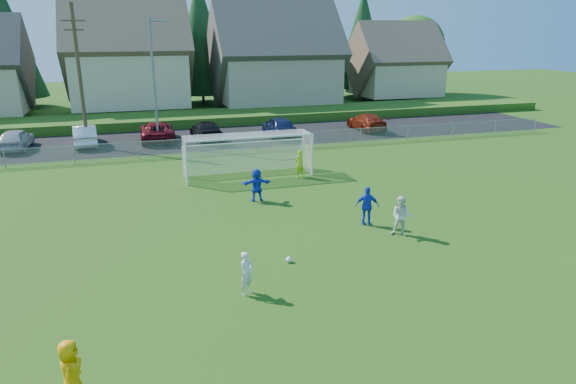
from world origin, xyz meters
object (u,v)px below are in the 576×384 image
(player_blue_a, at_px, (367,206))
(car_b, at_px, (85,135))
(player_white_a, at_px, (246,273))
(car_g, at_px, (367,122))
(car_d, at_px, (206,131))
(player_blue_b, at_px, (257,185))
(goalkeeper, at_px, (300,164))
(soccer_goal, at_px, (247,148))
(soccer_ball, at_px, (289,260))
(referee, at_px, (71,373))
(car_a, at_px, (16,139))
(car_c, at_px, (157,131))
(player_white_b, at_px, (401,216))
(car_e, at_px, (279,126))

(player_blue_a, xyz_separation_m, car_b, (-12.90, 20.97, -0.11))
(player_white_a, distance_m, car_g, 29.60)
(player_blue_a, bearing_deg, car_d, -55.62)
(player_blue_b, distance_m, car_g, 20.68)
(goalkeeper, distance_m, car_b, 17.93)
(goalkeeper, relative_size, soccer_goal, 0.22)
(soccer_ball, bearing_deg, car_d, 88.98)
(player_white_a, xyz_separation_m, car_g, (16.09, 24.85, -0.02))
(player_blue_a, bearing_deg, player_white_a, 58.32)
(player_white_a, relative_size, player_blue_b, 0.88)
(car_d, height_order, car_g, car_d)
(soccer_ball, relative_size, car_b, 0.05)
(referee, height_order, car_a, referee)
(player_blue_b, height_order, car_b, player_blue_b)
(player_blue_a, height_order, car_c, player_blue_a)
(goalkeeper, relative_size, car_g, 0.33)
(car_g, relative_size, soccer_goal, 0.66)
(player_white_b, height_order, car_a, player_white_b)
(car_b, height_order, car_g, car_b)
(goalkeeper, distance_m, car_a, 21.49)
(player_white_b, distance_m, car_c, 24.23)
(player_blue_a, relative_size, car_d, 0.35)
(car_a, height_order, car_e, car_e)
(soccer_ball, xyz_separation_m, player_white_a, (-2.01, -1.85, 0.62))
(car_e, xyz_separation_m, soccer_goal, (-4.97, -10.49, 0.81))
(player_blue_a, distance_m, car_d, 20.70)
(car_b, bearing_deg, goalkeeper, 129.19)
(player_white_a, xyz_separation_m, soccer_goal, (3.22, 13.92, 0.89))
(car_a, bearing_deg, referee, 106.13)
(car_e, bearing_deg, car_b, -3.53)
(player_blue_a, relative_size, car_a, 0.40)
(car_a, xyz_separation_m, soccer_goal, (14.34, -11.65, 0.88))
(referee, bearing_deg, player_white_a, -48.19)
(referee, bearing_deg, player_blue_a, -49.75)
(car_c, bearing_deg, car_e, 173.57)
(car_g, xyz_separation_m, soccer_goal, (-12.87, -10.93, 0.92))
(player_blue_b, relative_size, car_a, 0.38)
(player_blue_a, distance_m, car_e, 19.96)
(player_blue_b, bearing_deg, player_white_a, 77.69)
(soccer_ball, bearing_deg, player_white_b, 11.80)
(car_c, bearing_deg, car_a, 1.21)
(soccer_goal, bearing_deg, car_g, 40.33)
(player_white_a, distance_m, car_d, 24.96)
(player_white_b, xyz_separation_m, soccer_goal, (-4.01, 10.99, 0.76))
(player_blue_b, relative_size, car_b, 0.37)
(soccer_ball, xyz_separation_m, player_blue_a, (4.43, 2.68, 0.76))
(car_b, bearing_deg, car_g, 173.50)
(car_b, xyz_separation_m, car_e, (14.65, -1.09, 0.06))
(player_blue_b, xyz_separation_m, car_b, (-9.06, 16.32, -0.08))
(player_blue_b, height_order, soccer_goal, soccer_goal)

